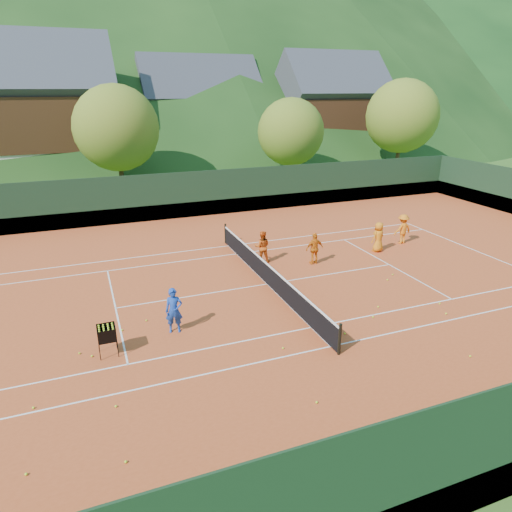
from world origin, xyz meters
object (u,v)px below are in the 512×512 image
object	(u,v)px
coach	(174,311)
student_a	(262,247)
chalet_right	(330,114)
student_c	(378,237)
chalet_mid	(199,117)
ball_hopper	(107,334)
tennis_net	(267,273)
student_d	(403,229)
chalet_left	(36,116)
student_b	(315,249)

from	to	relation	value
coach	student_a	distance (m)	7.51
chalet_right	student_c	bearing A→B (deg)	-114.80
chalet_right	student_a	bearing A→B (deg)	-125.01
chalet_mid	chalet_right	size ratio (longest dim) A/B	1.06
student_c	ball_hopper	world-z (taller)	student_c
student_a	tennis_net	xyz separation A→B (m)	(-0.80, -2.59, -0.29)
coach	student_d	world-z (taller)	coach
student_c	chalet_mid	bearing A→B (deg)	-102.25
student_c	coach	bearing A→B (deg)	7.02
chalet_mid	tennis_net	bearing A→B (deg)	-100.01
student_c	chalet_right	size ratio (longest dim) A/B	0.13
chalet_left	chalet_right	bearing A→B (deg)	0.00
student_b	ball_hopper	xyz separation A→B (m)	(-9.95, -4.74, -0.03)
ball_hopper	coach	bearing A→B (deg)	16.38
tennis_net	ball_hopper	world-z (taller)	tennis_net
ball_hopper	student_a	bearing A→B (deg)	37.43
tennis_net	student_b	bearing A→B (deg)	25.29
chalet_left	student_b	bearing A→B (deg)	-65.42
student_a	student_d	xyz separation A→B (m)	(8.22, -0.12, 0.03)
student_c	chalet_right	distance (m)	31.35
student_b	chalet_right	xyz separation A→B (m)	(16.94, 28.55, 4.46)
student_a	chalet_right	world-z (taller)	chalet_right
coach	student_d	distance (m)	14.54
chalet_left	chalet_mid	size ratio (longest dim) A/B	1.09
student_a	student_d	bearing A→B (deg)	-159.94
coach	student_d	xyz separation A→B (m)	(13.62, 5.10, -0.00)
student_c	student_d	xyz separation A→B (m)	(2.03, 0.65, 0.03)
student_d	coach	bearing A→B (deg)	16.78
chalet_mid	student_a	bearing A→B (deg)	-99.40
student_b	chalet_mid	distance (m)	32.95
student_a	student_b	world-z (taller)	student_a
student_c	ball_hopper	bearing A→B (deg)	6.27
tennis_net	chalet_mid	world-z (taller)	chalet_mid
student_a	student_d	size ratio (longest dim) A/B	0.97
chalet_left	student_c	bearing A→B (deg)	-58.92
coach	student_b	size ratio (longest dim) A/B	1.05
student_a	chalet_mid	bearing A→B (deg)	-78.54
tennis_net	chalet_right	bearing A→B (deg)	56.31
ball_hopper	chalet_right	size ratio (longest dim) A/B	0.08
student_b	chalet_left	distance (m)	31.77
student_b	student_d	xyz separation A→B (m)	(5.96, 1.03, 0.04)
student_c	chalet_mid	xyz separation A→B (m)	(-0.98, 32.17, 4.18)
coach	student_c	size ratio (longest dim) A/B	1.04
ball_hopper	chalet_right	xyz separation A→B (m)	(26.89, 33.30, 4.49)
student_d	tennis_net	size ratio (longest dim) A/B	0.13
student_a	chalet_right	distance (m)	33.76
student_d	tennis_net	bearing A→B (deg)	11.61
student_a	chalet_mid	xyz separation A→B (m)	(5.20, 31.41, 4.18)
coach	chalet_mid	distance (m)	38.35
chalet_mid	chalet_right	distance (m)	14.56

